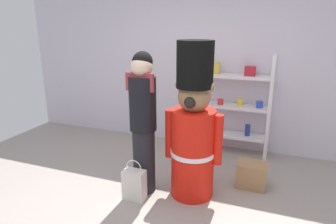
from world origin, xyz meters
TOP-DOWN VIEW (x-y plane):
  - ground_plane at (0.00, 0.00)m, footprint 6.40×6.40m
  - back_wall at (0.00, 2.20)m, footprint 6.40×0.12m
  - merchandise_shelf at (0.52, 1.98)m, footprint 1.20×0.35m
  - teddy_bear_guard at (0.33, 0.58)m, footprint 0.67×0.51m
  - person_shopper at (-0.24, 0.46)m, footprint 0.32×0.31m
  - shopping_bag at (-0.26, 0.24)m, footprint 0.25×0.15m
  - display_crate at (0.97, 0.99)m, footprint 0.37×0.27m

SIDE VIEW (x-z plane):
  - ground_plane at x=0.00m, z-range 0.00..0.00m
  - display_crate at x=0.97m, z-range 0.00..0.32m
  - shopping_bag at x=-0.26m, z-range -0.06..0.43m
  - merchandise_shelf at x=0.52m, z-range 0.01..1.55m
  - teddy_bear_guard at x=0.33m, z-range -0.09..1.70m
  - person_shopper at x=-0.24m, z-range 0.07..1.73m
  - back_wall at x=0.00m, z-range 0.00..2.60m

